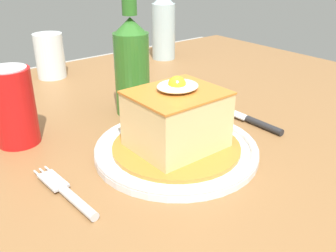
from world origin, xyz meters
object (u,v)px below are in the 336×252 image
object	(u,v)px
knife	(253,121)
beer_bottle_green	(130,61)
fork	(69,195)
beer_bottle_clear	(164,23)
drinking_glass	(50,59)
soda_can	(14,107)
main_plate	(176,149)

from	to	relation	value
knife	beer_bottle_green	distance (m)	0.25
fork	beer_bottle_clear	bearing A→B (deg)	41.95
knife	drinking_glass	bearing A→B (deg)	109.10
knife	soda_can	world-z (taller)	soda_can
main_plate	drinking_glass	bearing A→B (deg)	88.95
main_plate	drinking_glass	size ratio (longest dim) A/B	2.34
soda_can	beer_bottle_clear	bearing A→B (deg)	27.57
drinking_glass	beer_bottle_clear	bearing A→B (deg)	-5.86
drinking_glass	fork	bearing A→B (deg)	-110.87
beer_bottle_clear	beer_bottle_green	xyz separation A→B (m)	(-0.29, -0.27, 0.00)
knife	beer_bottle_clear	bearing A→B (deg)	71.46
knife	beer_bottle_green	world-z (taller)	beer_bottle_green
beer_bottle_green	drinking_glass	bearing A→B (deg)	95.36
main_plate	fork	bearing A→B (deg)	-178.67
beer_bottle_green	drinking_glass	world-z (taller)	beer_bottle_green
soda_can	drinking_glass	size ratio (longest dim) A/B	1.18
soda_can	beer_bottle_green	distance (m)	0.21
knife	main_plate	bearing A→B (deg)	179.33
fork	drinking_glass	xyz separation A→B (m)	(0.18, 0.49, 0.04)
main_plate	beer_bottle_clear	world-z (taller)	beer_bottle_clear
beer_bottle_clear	drinking_glass	bearing A→B (deg)	174.14
main_plate	beer_bottle_clear	size ratio (longest dim) A/B	0.92
fork	knife	xyz separation A→B (m)	(0.35, 0.00, 0.00)
fork	beer_bottle_green	bearing A→B (deg)	40.30
beer_bottle_clear	soda_can	bearing A→B (deg)	-152.43
main_plate	beer_bottle_clear	bearing A→B (deg)	53.88
fork	soda_can	bearing A→B (deg)	88.69
fork	beer_bottle_green	xyz separation A→B (m)	(0.21, 0.18, 0.09)
knife	soda_can	xyz separation A→B (m)	(-0.35, 0.19, 0.06)
soda_can	beer_bottle_green	world-z (taller)	beer_bottle_green
fork	knife	bearing A→B (deg)	0.33
main_plate	soda_can	xyz separation A→B (m)	(-0.17, 0.19, 0.05)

